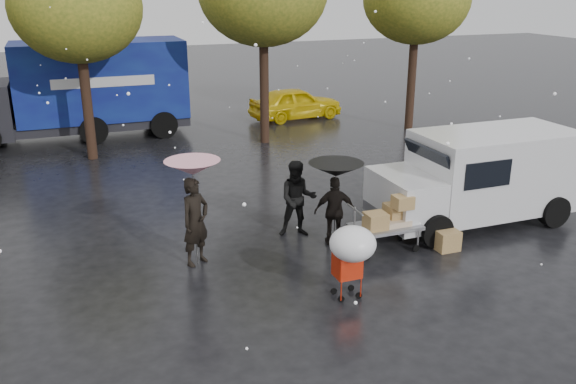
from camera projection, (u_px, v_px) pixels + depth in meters
name	position (u px, v px, depth m)	size (l,w,h in m)	color
ground	(306.00, 268.00, 12.47)	(90.00, 90.00, 0.00)	black
person_pink	(195.00, 222.00, 12.40)	(0.68, 0.44, 1.86)	black
person_middle	(298.00, 199.00, 13.80)	(0.86, 0.67, 1.77)	black
person_black	(335.00, 211.00, 13.38)	(0.91, 0.38, 1.56)	black
umbrella_pink	(193.00, 168.00, 12.02)	(1.12, 1.12, 2.23)	#4C4C4C
umbrella_black	(336.00, 170.00, 13.06)	(1.20, 1.20, 1.88)	#4C4C4C
vendor_cart	(389.00, 219.00, 13.09)	(1.52, 0.80, 1.27)	slate
shopping_cart	(352.00, 247.00, 10.87)	(0.84, 0.84, 1.46)	#B2200A
white_van	(480.00, 175.00, 14.55)	(4.91, 2.18, 2.20)	silver
blue_truck	(78.00, 90.00, 22.21)	(8.30, 2.60, 3.50)	#0C0D62
box_ground_near	(447.00, 240.00, 13.25)	(0.49, 0.40, 0.44)	olive
box_ground_far	(405.00, 223.00, 14.35)	(0.44, 0.34, 0.34)	olive
yellow_taxi	(296.00, 103.00, 25.60)	(1.58, 3.92, 1.34)	#E0BD0B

